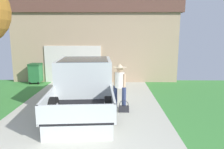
{
  "coord_description": "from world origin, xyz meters",
  "views": [
    {
      "loc": [
        0.91,
        -2.95,
        2.59
      ],
      "look_at": [
        0.82,
        4.72,
        1.14
      ],
      "focal_mm": 33.73,
      "sensor_mm": 36.0,
      "label": 1
    }
  ],
  "objects_px": {
    "house_with_garage": "(99,38)",
    "wheeled_trash_bin": "(36,73)",
    "person_with_hat": "(120,83)",
    "handbag": "(124,108)",
    "pickup_truck": "(85,84)"
  },
  "relations": [
    {
      "from": "house_with_garage",
      "to": "wheeled_trash_bin",
      "type": "bearing_deg",
      "value": -131.44
    },
    {
      "from": "pickup_truck",
      "to": "house_with_garage",
      "type": "distance_m",
      "value": 7.24
    },
    {
      "from": "house_with_garage",
      "to": "pickup_truck",
      "type": "bearing_deg",
      "value": -90.09
    },
    {
      "from": "pickup_truck",
      "to": "wheeled_trash_bin",
      "type": "bearing_deg",
      "value": 128.07
    },
    {
      "from": "person_with_hat",
      "to": "handbag",
      "type": "bearing_deg",
      "value": 147.83
    },
    {
      "from": "person_with_hat",
      "to": "wheeled_trash_bin",
      "type": "bearing_deg",
      "value": -5.68
    },
    {
      "from": "pickup_truck",
      "to": "person_with_hat",
      "type": "bearing_deg",
      "value": -24.86
    },
    {
      "from": "handbag",
      "to": "wheeled_trash_bin",
      "type": "relative_size",
      "value": 0.39
    },
    {
      "from": "person_with_hat",
      "to": "wheeled_trash_bin",
      "type": "relative_size",
      "value": 1.5
    },
    {
      "from": "person_with_hat",
      "to": "handbag",
      "type": "relative_size",
      "value": 3.89
    },
    {
      "from": "person_with_hat",
      "to": "wheeled_trash_bin",
      "type": "distance_m",
      "value": 5.97
    },
    {
      "from": "pickup_truck",
      "to": "person_with_hat",
      "type": "relative_size",
      "value": 3.2
    },
    {
      "from": "pickup_truck",
      "to": "wheeled_trash_bin",
      "type": "relative_size",
      "value": 4.79
    },
    {
      "from": "person_with_hat",
      "to": "house_with_garage",
      "type": "bearing_deg",
      "value": -44.26
    },
    {
      "from": "handbag",
      "to": "person_with_hat",
      "type": "bearing_deg",
      "value": 111.72
    }
  ]
}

